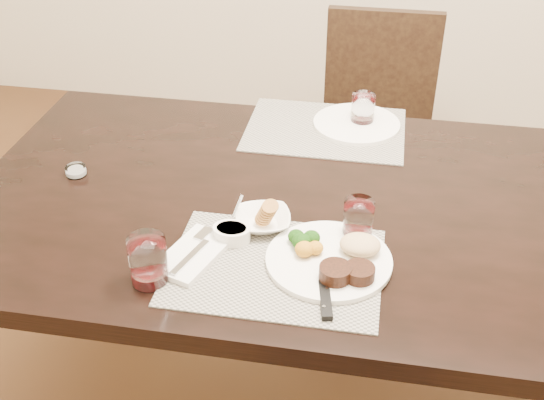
% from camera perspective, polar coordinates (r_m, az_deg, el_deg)
% --- Properties ---
extents(dining_table, '(2.00, 1.00, 0.75)m').
position_cam_1_polar(dining_table, '(1.74, 7.61, -2.76)').
color(dining_table, black).
rests_on(dining_table, ground).
extents(chair_far, '(0.42, 0.42, 0.90)m').
position_cam_1_polar(chair_far, '(2.62, 8.69, 6.45)').
color(chair_far, black).
rests_on(chair_far, ground).
extents(placemat_near, '(0.46, 0.34, 0.00)m').
position_cam_1_polar(placemat_near, '(1.49, 0.27, -5.59)').
color(placemat_near, gray).
rests_on(placemat_near, dining_table).
extents(placemat_far, '(0.46, 0.34, 0.00)m').
position_cam_1_polar(placemat_far, '(2.02, 4.48, 5.91)').
color(placemat_far, gray).
rests_on(placemat_far, dining_table).
extents(dinner_plate, '(0.28, 0.28, 0.05)m').
position_cam_1_polar(dinner_plate, '(1.49, 5.28, -4.86)').
color(dinner_plate, white).
rests_on(dinner_plate, placemat_near).
extents(napkin_fork, '(0.16, 0.21, 0.02)m').
position_cam_1_polar(napkin_fork, '(1.52, -6.62, -4.50)').
color(napkin_fork, white).
rests_on(napkin_fork, placemat_near).
extents(steak_knife, '(0.05, 0.26, 0.01)m').
position_cam_1_polar(steak_knife, '(1.42, 4.62, -7.56)').
color(steak_knife, silver).
rests_on(steak_knife, placemat_near).
extents(cracker_bowl, '(0.16, 0.16, 0.06)m').
position_cam_1_polar(cracker_bowl, '(1.59, -0.77, -1.67)').
color(cracker_bowl, white).
rests_on(cracker_bowl, placemat_near).
extents(sauce_ramekin, '(0.09, 0.13, 0.07)m').
position_cam_1_polar(sauce_ramekin, '(1.55, -3.40, -2.75)').
color(sauce_ramekin, white).
rests_on(sauce_ramekin, placemat_near).
extents(wine_glass_near, '(0.07, 0.07, 0.09)m').
position_cam_1_polar(wine_glass_near, '(1.56, 7.22, -1.75)').
color(wine_glass_near, silver).
rests_on(wine_glass_near, placemat_near).
extents(far_plate, '(0.26, 0.26, 0.01)m').
position_cam_1_polar(far_plate, '(2.04, 7.08, 6.36)').
color(far_plate, white).
rests_on(far_plate, placemat_far).
extents(wine_glass_far, '(0.07, 0.07, 0.09)m').
position_cam_1_polar(wine_glass_far, '(2.04, 7.60, 7.41)').
color(wine_glass_far, silver).
rests_on(wine_glass_far, placemat_far).
extents(wine_glass_side, '(0.08, 0.08, 0.11)m').
position_cam_1_polar(wine_glass_side, '(1.45, -10.29, -5.19)').
color(wine_glass_side, silver).
rests_on(wine_glass_side, dining_table).
extents(salt_cellar, '(0.05, 0.05, 0.02)m').
position_cam_1_polar(salt_cellar, '(1.86, -16.08, 2.33)').
color(salt_cellar, silver).
rests_on(salt_cellar, dining_table).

